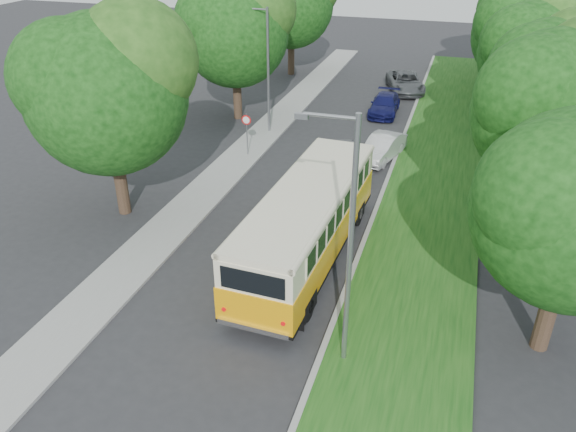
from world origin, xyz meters
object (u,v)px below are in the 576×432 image
(lamppost_far, at_px, (267,67))
(vintage_bus, at_px, (307,225))
(car_white, at_px, (382,148))
(car_grey, at_px, (405,82))
(car_blue, at_px, (385,105))
(lamppost_near, at_px, (347,240))
(car_silver, at_px, (350,159))

(lamppost_far, distance_m, vintage_bus, 14.97)
(car_white, height_order, car_grey, car_grey)
(car_blue, height_order, car_grey, car_grey)
(lamppost_near, height_order, car_white, lamppost_near)
(vintage_bus, relative_size, car_blue, 2.43)
(lamppost_far, height_order, car_blue, lamppost_far)
(lamppost_near, bearing_deg, car_white, 94.88)
(car_white, bearing_deg, lamppost_far, 178.28)
(vintage_bus, distance_m, car_silver, 9.10)
(lamppost_near, xyz_separation_m, car_white, (-1.40, 16.36, -3.69))
(vintage_bus, xyz_separation_m, car_blue, (0.07, 19.18, -0.96))
(lamppost_near, relative_size, car_white, 1.94)
(vintage_bus, bearing_deg, lamppost_near, -60.85)
(lamppost_far, relative_size, vintage_bus, 0.70)
(lamppost_near, relative_size, lamppost_far, 1.07)
(car_silver, relative_size, car_white, 1.00)
(lamppost_near, height_order, car_blue, lamppost_near)
(car_silver, xyz_separation_m, car_white, (1.34, 2.13, -0.03))
(lamppost_far, xyz_separation_m, vintage_bus, (6.34, -13.33, -2.51))
(vintage_bus, xyz_separation_m, car_silver, (-0.17, 9.06, -0.90))
(lamppost_far, relative_size, car_white, 1.82)
(lamppost_far, bearing_deg, car_blue, 42.36)
(car_grey, bearing_deg, car_blue, -113.40)
(lamppost_far, relative_size, car_grey, 1.44)
(vintage_bus, relative_size, car_white, 2.62)
(vintage_bus, height_order, car_silver, vintage_bus)
(lamppost_near, relative_size, car_grey, 1.54)
(car_white, bearing_deg, car_grey, 105.94)
(lamppost_far, relative_size, car_blue, 1.69)
(car_blue, distance_m, car_grey, 5.84)
(vintage_bus, xyz_separation_m, car_grey, (0.74, 24.97, -0.88))
(lamppost_near, distance_m, car_silver, 14.94)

